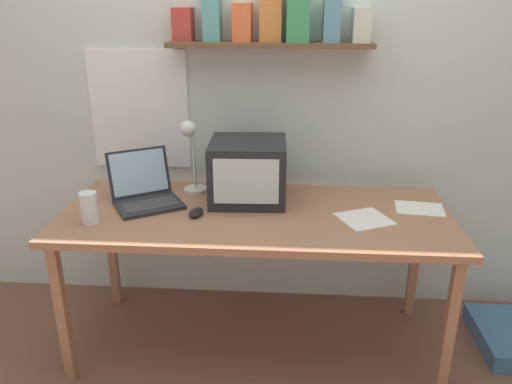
% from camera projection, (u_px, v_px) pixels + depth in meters
% --- Properties ---
extents(ground_plane, '(12.00, 12.00, 0.00)m').
position_uv_depth(ground_plane, '(256.00, 341.00, 2.64)').
color(ground_plane, brown).
extents(back_wall, '(5.60, 0.24, 2.60)m').
position_uv_depth(back_wall, '(263.00, 78.00, 2.65)').
color(back_wall, silver).
rests_on(back_wall, ground_plane).
extents(corner_desk, '(1.85, 0.78, 0.75)m').
position_uv_depth(corner_desk, '(256.00, 222.00, 2.39)').
color(corner_desk, '#A76F4E').
rests_on(corner_desk, ground_plane).
extents(crt_monitor, '(0.38, 0.38, 0.30)m').
position_uv_depth(crt_monitor, '(248.00, 171.00, 2.47)').
color(crt_monitor, '#232326').
rests_on(crt_monitor, corner_desk).
extents(laptop, '(0.42, 0.42, 0.25)m').
position_uv_depth(laptop, '(145.00, 190.00, 2.46)').
color(laptop, '#232326').
rests_on(laptop, corner_desk).
extents(desk_lamp, '(0.12, 0.15, 0.39)m').
position_uv_depth(desk_lamp, '(191.00, 148.00, 2.53)').
color(desk_lamp, silver).
rests_on(desk_lamp, corner_desk).
extents(juice_glass, '(0.08, 0.08, 0.15)m').
position_uv_depth(juice_glass, '(89.00, 209.00, 2.23)').
color(juice_glass, white).
rests_on(juice_glass, corner_desk).
extents(computer_mouse, '(0.08, 0.11, 0.03)m').
position_uv_depth(computer_mouse, '(196.00, 212.00, 2.32)').
color(computer_mouse, black).
rests_on(computer_mouse, corner_desk).
extents(open_notebook, '(0.28, 0.28, 0.00)m').
position_uv_depth(open_notebook, '(365.00, 219.00, 2.29)').
color(open_notebook, white).
rests_on(open_notebook, corner_desk).
extents(loose_paper_near_monitor, '(0.24, 0.20, 0.00)m').
position_uv_depth(loose_paper_near_monitor, '(420.00, 208.00, 2.40)').
color(loose_paper_near_monitor, white).
rests_on(loose_paper_near_monitor, corner_desk).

